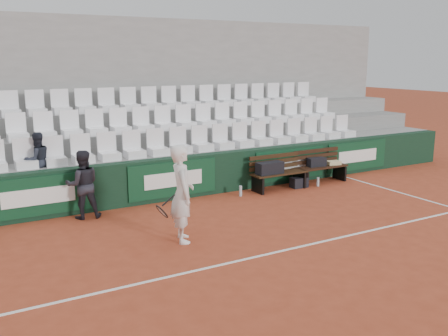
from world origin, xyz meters
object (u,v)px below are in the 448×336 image
(tennis_player, at_px, (182,194))
(water_bottle_far, at_px, (318,182))
(sports_bag_right, at_px, (317,162))
(sports_bag_ground, at_px, (299,182))
(water_bottle_near, at_px, (241,191))
(bench_left, at_px, (279,181))
(bench_right, at_px, (321,174))
(ball_kid, at_px, (83,185))
(spectator_c, at_px, (36,139))
(sports_bag_left, at_px, (270,168))

(tennis_player, bearing_deg, water_bottle_far, 21.57)
(sports_bag_right, height_order, sports_bag_ground, sports_bag_right)
(water_bottle_near, bearing_deg, bench_left, 2.41)
(bench_right, bearing_deg, bench_left, -177.60)
(sports_bag_right, relative_size, water_bottle_near, 1.92)
(tennis_player, bearing_deg, sports_bag_ground, 25.55)
(bench_left, bearing_deg, ball_kid, 178.50)
(sports_bag_ground, height_order, water_bottle_near, sports_bag_ground)
(sports_bag_ground, bearing_deg, bench_right, 9.04)
(bench_left, bearing_deg, water_bottle_far, -12.14)
(sports_bag_ground, relative_size, ball_kid, 0.30)
(sports_bag_right, relative_size, spectator_c, 0.42)
(bench_left, height_order, ball_kid, ball_kid)
(sports_bag_left, distance_m, water_bottle_near, 1.00)
(tennis_player, xyz_separation_m, spectator_c, (-1.92, 3.18, 0.70))
(bench_right, bearing_deg, sports_bag_left, -177.83)
(water_bottle_far, xyz_separation_m, spectator_c, (-6.69, 1.30, 1.48))
(ball_kid, bearing_deg, sports_bag_right, -171.78)
(water_bottle_far, xyz_separation_m, tennis_player, (-4.77, -1.89, 0.77))
(bench_left, distance_m, water_bottle_near, 1.19)
(bench_right, relative_size, spectator_c, 1.26)
(water_bottle_near, bearing_deg, water_bottle_far, -4.61)
(sports_bag_ground, distance_m, spectator_c, 6.47)
(sports_bag_right, relative_size, tennis_player, 0.28)
(water_bottle_near, xyz_separation_m, water_bottle_far, (2.26, -0.18, -0.01))
(sports_bag_left, bearing_deg, sports_bag_ground, -4.54)
(water_bottle_near, bearing_deg, ball_kid, 177.27)
(sports_bag_right, distance_m, water_bottle_near, 2.52)
(sports_bag_left, height_order, sports_bag_right, sports_bag_left)
(water_bottle_far, distance_m, ball_kid, 6.04)
(bench_left, distance_m, spectator_c, 5.88)
(sports_bag_left, xyz_separation_m, water_bottle_near, (-0.88, -0.04, -0.47))
(bench_right, xyz_separation_m, sports_bag_ground, (-0.86, -0.14, -0.09))
(bench_right, bearing_deg, spectator_c, 171.90)
(water_bottle_far, distance_m, tennis_player, 5.19)
(sports_bag_left, distance_m, tennis_player, 4.00)
(bench_right, height_order, sports_bag_ground, bench_right)
(bench_right, xyz_separation_m, tennis_player, (-5.13, -2.18, 0.67))
(water_bottle_near, xyz_separation_m, spectator_c, (-4.43, 1.11, 1.47))
(sports_bag_left, xyz_separation_m, tennis_player, (-3.39, -2.11, 0.29))
(bench_left, distance_m, ball_kid, 4.94)
(bench_left, distance_m, sports_bag_left, 0.48)
(spectator_c, bearing_deg, sports_bag_right, 158.45)
(bench_left, bearing_deg, sports_bag_ground, -7.45)
(sports_bag_right, distance_m, water_bottle_far, 0.60)
(bench_right, relative_size, sports_bag_left, 2.17)
(bench_right, xyz_separation_m, sports_bag_right, (-0.14, 0.05, 0.34))
(sports_bag_left, distance_m, spectator_c, 5.51)
(water_bottle_far, height_order, spectator_c, spectator_c)
(bench_left, xyz_separation_m, water_bottle_near, (-1.18, -0.05, -0.10))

